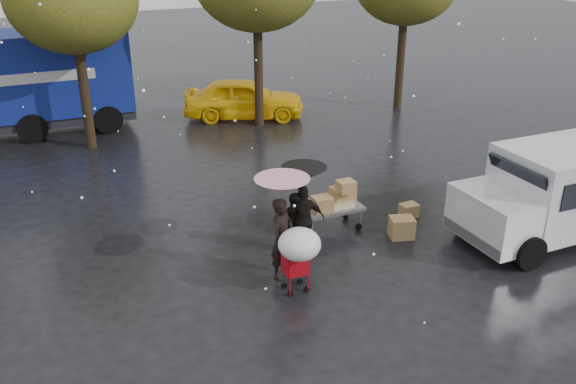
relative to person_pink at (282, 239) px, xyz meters
name	(u,v)px	position (x,y,z in m)	size (l,w,h in m)	color
ground	(320,266)	(0.90, 0.05, -0.89)	(90.00, 90.00, 0.00)	black
person_pink	(282,239)	(0.00, 0.00, 0.00)	(0.65, 0.43, 1.78)	black
person_middle	(297,224)	(0.67, 0.74, -0.15)	(0.72, 0.56, 1.47)	black
person_black	(303,220)	(0.82, 0.72, -0.06)	(0.97, 0.40, 1.65)	black
umbrella_pink	(282,186)	(0.00, 0.00, 1.19)	(1.12, 1.12, 2.23)	#4C4C4C
umbrella_black	(304,174)	(0.82, 0.72, 1.04)	(0.99, 0.99, 2.08)	#4C4C4C
vendor_cart	(335,201)	(2.02, 1.53, -0.16)	(1.52, 0.80, 1.27)	slate
shopping_cart	(299,247)	(0.02, -0.76, 0.18)	(0.84, 0.84, 1.46)	#B80A14
white_van	(564,189)	(6.78, -0.87, 0.27)	(4.91, 2.18, 2.20)	silver
blue_truck	(14,85)	(-4.66, 12.53, 0.87)	(8.30, 2.60, 3.50)	navy
box_ground_near	(402,228)	(3.27, 0.48, -0.64)	(0.55, 0.44, 0.50)	olive
box_ground_far	(409,210)	(4.07, 1.35, -0.72)	(0.44, 0.34, 0.34)	olive
yellow_taxi	(244,98)	(3.22, 11.17, -0.12)	(1.81, 4.50, 1.53)	yellow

